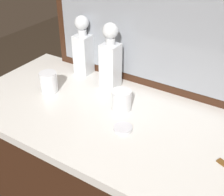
{
  "coord_description": "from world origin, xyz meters",
  "views": [
    {
      "loc": [
        0.49,
        -0.79,
        1.55
      ],
      "look_at": [
        0.0,
        0.0,
        0.95
      ],
      "focal_mm": 47.07,
      "sensor_mm": 36.0,
      "label": 1
    }
  ],
  "objects_px": {
    "crystal_tumbler_front": "(49,83)",
    "porcelain_dish": "(123,128)",
    "crystal_decanter_front": "(83,51)",
    "crystal_tumbler_far_left": "(121,101)",
    "crystal_decanter_far_right": "(110,62)"
  },
  "relations": [
    {
      "from": "crystal_decanter_front",
      "to": "crystal_tumbler_far_left",
      "type": "xyz_separation_m",
      "value": [
        0.32,
        -0.18,
        -0.08
      ]
    },
    {
      "from": "crystal_decanter_front",
      "to": "crystal_tumbler_far_left",
      "type": "relative_size",
      "value": 3.36
    },
    {
      "from": "crystal_decanter_front",
      "to": "crystal_tumbler_front",
      "type": "xyz_separation_m",
      "value": [
        -0.02,
        -0.22,
        -0.07
      ]
    },
    {
      "from": "crystal_tumbler_front",
      "to": "porcelain_dish",
      "type": "distance_m",
      "value": 0.42
    },
    {
      "from": "crystal_decanter_far_right",
      "to": "crystal_tumbler_front",
      "type": "bearing_deg",
      "value": -138.96
    },
    {
      "from": "crystal_tumbler_far_left",
      "to": "crystal_tumbler_front",
      "type": "bearing_deg",
      "value": -172.22
    },
    {
      "from": "crystal_decanter_front",
      "to": "porcelain_dish",
      "type": "relative_size",
      "value": 4.06
    },
    {
      "from": "crystal_decanter_front",
      "to": "crystal_decanter_far_right",
      "type": "height_order",
      "value": "crystal_decanter_far_right"
    },
    {
      "from": "crystal_decanter_front",
      "to": "crystal_decanter_far_right",
      "type": "bearing_deg",
      "value": -14.0
    },
    {
      "from": "crystal_decanter_front",
      "to": "crystal_tumbler_front",
      "type": "relative_size",
      "value": 3.16
    },
    {
      "from": "crystal_decanter_front",
      "to": "crystal_tumbler_far_left",
      "type": "bearing_deg",
      "value": -29.26
    },
    {
      "from": "crystal_decanter_far_right",
      "to": "crystal_tumbler_far_left",
      "type": "height_order",
      "value": "crystal_decanter_far_right"
    },
    {
      "from": "crystal_tumbler_far_left",
      "to": "porcelain_dish",
      "type": "relative_size",
      "value": 1.21
    },
    {
      "from": "crystal_decanter_far_right",
      "to": "crystal_tumbler_front",
      "type": "relative_size",
      "value": 3.29
    },
    {
      "from": "crystal_decanter_far_right",
      "to": "crystal_tumbler_far_left",
      "type": "relative_size",
      "value": 3.5
    }
  ]
}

